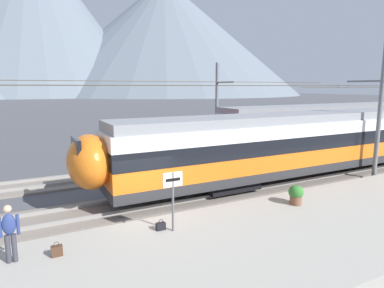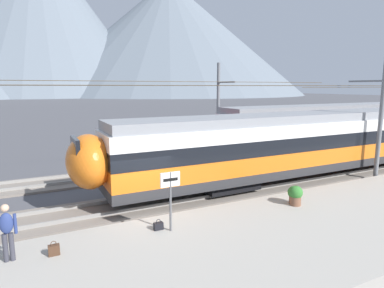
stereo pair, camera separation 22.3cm
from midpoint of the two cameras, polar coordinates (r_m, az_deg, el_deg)
name	(u,v)px [view 1 (the left image)]	position (r m, az deg, el deg)	size (l,w,h in m)	color
ground_plane	(142,216)	(14.21, -9.02, -12.17)	(400.00, 400.00, 0.00)	#4C4C51
platform_slab	(191,262)	(10.40, -0.80, -19.53)	(120.00, 6.51, 0.39)	#A39E93
track_near	(134,206)	(15.18, -10.38, -10.49)	(120.00, 3.00, 0.28)	slate
track_far	(105,177)	(20.25, -14.97, -5.48)	(120.00, 3.00, 0.28)	slate
train_near_platform	(351,136)	(22.89, 25.36, 1.18)	(33.23, 2.85, 4.27)	#2D2D30
train_far_track	(368,121)	(33.71, 27.80, 3.47)	(33.14, 2.99, 4.27)	#2D2D30
catenary_mast_mid	(378,109)	(21.20, 28.97, 5.23)	(42.11, 2.36, 7.80)	slate
catenary_mast_far_side	(218,108)	(24.70, 4.22, 6.12)	(42.11, 2.32, 7.01)	slate
platform_sign	(173,188)	(11.31, -3.89, -7.56)	(0.70, 0.08, 2.08)	#59595B
passenger_walking	(9,231)	(10.88, -29.37, -12.83)	(0.53, 0.22, 1.69)	#383842
handbag_beside_passenger	(57,251)	(10.99, -22.75, -16.54)	(0.32, 0.18, 0.44)	#472D1E
handbag_near_sign	(161,226)	(11.91, -5.94, -13.84)	(0.32, 0.18, 0.38)	black
potted_plant_platform_edge	(296,194)	(14.70, 17.06, -8.19)	(0.58, 0.58, 0.84)	brown
potted_plant_by_shelter	(295,193)	(14.87, 16.81, -8.08)	(0.54, 0.54, 0.77)	brown
mountain_central_peak	(35,15)	(227.92, -25.38, 19.31)	(133.54, 133.54, 92.97)	slate
mountain_right_ridge	(165,38)	(235.58, -4.71, 17.66)	(178.32, 178.32, 75.26)	slate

